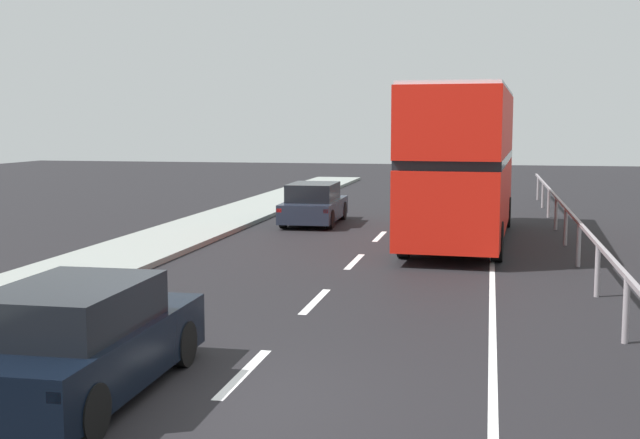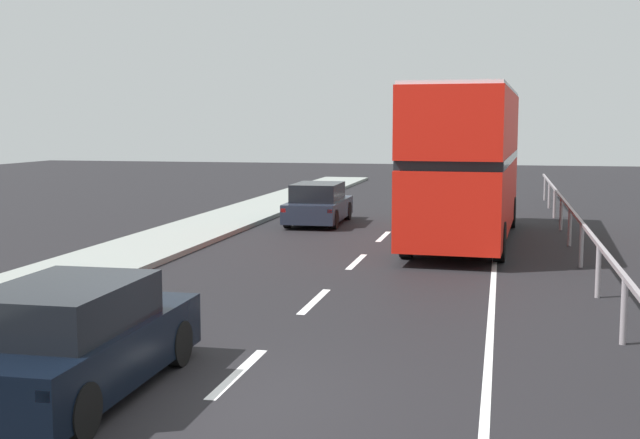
% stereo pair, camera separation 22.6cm
% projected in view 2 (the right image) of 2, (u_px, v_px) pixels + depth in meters
% --- Properties ---
extents(ground_plane, '(75.64, 120.00, 0.10)m').
position_uv_depth(ground_plane, '(211.00, 402.00, 10.13)').
color(ground_plane, black).
extents(lane_paint_markings, '(3.47, 46.00, 0.01)m').
position_uv_depth(lane_paint_markings, '(432.00, 278.00, 18.05)').
color(lane_paint_markings, silver).
rests_on(lane_paint_markings, ground).
extents(bridge_side_railing, '(0.10, 42.00, 1.08)m').
position_uv_depth(bridge_side_railing, '(590.00, 241.00, 17.60)').
color(bridge_side_railing, gray).
rests_on(bridge_side_railing, ground).
extents(double_decker_bus_red, '(2.99, 10.11, 4.38)m').
position_uv_depth(double_decker_bus_red, '(467.00, 160.00, 23.44)').
color(double_decker_bus_red, red).
rests_on(double_decker_bus_red, ground).
extents(hatchback_car_near, '(1.85, 4.22, 1.45)m').
position_uv_depth(hatchback_car_near, '(73.00, 341.00, 10.17)').
color(hatchback_car_near, black).
rests_on(hatchback_car_near, ground).
extents(sedan_car_ahead, '(1.83, 4.13, 1.40)m').
position_uv_depth(sedan_car_ahead, '(318.00, 204.00, 27.75)').
color(sedan_car_ahead, '#1F2635').
rests_on(sedan_car_ahead, ground).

